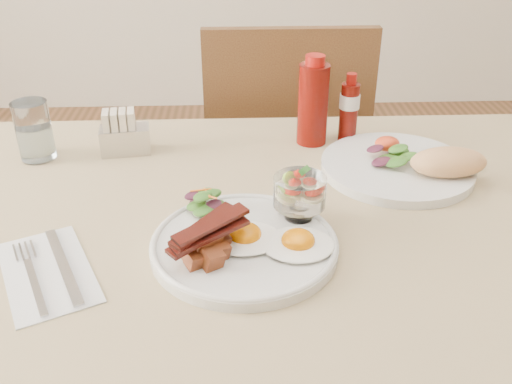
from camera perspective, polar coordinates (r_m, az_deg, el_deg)
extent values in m
cylinder|color=brown|center=(1.52, -19.43, -8.41)|extent=(0.06, 0.06, 0.71)
cube|color=brown|center=(0.94, 6.32, -3.95)|extent=(1.30, 0.85, 0.04)
cube|color=tan|center=(0.93, 6.39, -2.88)|extent=(1.33, 0.88, 0.00)
cylinder|color=brown|center=(1.69, -3.38, -7.67)|extent=(0.04, 0.04, 0.45)
cylinder|color=brown|center=(1.72, 8.78, -7.31)|extent=(0.04, 0.04, 0.45)
cylinder|color=brown|center=(1.99, -3.26, -1.39)|extent=(0.04, 0.04, 0.45)
cylinder|color=brown|center=(2.02, 7.02, -1.17)|extent=(0.04, 0.04, 0.45)
cube|color=brown|center=(1.72, 2.45, 2.50)|extent=(0.42, 0.42, 0.03)
cube|color=brown|center=(1.44, 3.27, 7.19)|extent=(0.42, 0.03, 0.46)
cylinder|color=silver|center=(0.85, -1.19, -5.41)|extent=(0.28, 0.28, 0.02)
ellipsoid|color=white|center=(0.84, 4.21, -5.21)|extent=(0.14, 0.13, 0.01)
ellipsoid|color=orange|center=(0.83, 4.23, -4.83)|extent=(0.05, 0.05, 0.03)
ellipsoid|color=white|center=(0.85, -1.11, -4.57)|extent=(0.14, 0.13, 0.01)
ellipsoid|color=orange|center=(0.84, -1.12, -4.20)|extent=(0.05, 0.05, 0.03)
cube|color=brown|center=(0.82, -5.63, -5.59)|extent=(0.03, 0.03, 0.02)
cube|color=brown|center=(0.81, -3.85, -5.84)|extent=(0.03, 0.03, 0.03)
cube|color=brown|center=(0.80, -6.12, -6.77)|extent=(0.03, 0.03, 0.02)
cube|color=brown|center=(0.83, -3.66, -4.93)|extent=(0.03, 0.03, 0.02)
cube|color=brown|center=(0.79, -4.43, -6.64)|extent=(0.03, 0.03, 0.03)
cube|color=brown|center=(0.82, -6.81, -5.67)|extent=(0.03, 0.03, 0.02)
cube|color=brown|center=(0.81, -4.49, -4.49)|extent=(0.03, 0.03, 0.02)
cube|color=brown|center=(0.80, -5.36, -5.03)|extent=(0.03, 0.03, 0.02)
cube|color=#4F130D|center=(0.80, -5.21, -4.37)|extent=(0.11, 0.10, 0.01)
cube|color=#4F130D|center=(0.79, -4.60, -4.23)|extent=(0.11, 0.08, 0.01)
cube|color=#4F130D|center=(0.80, -5.20, -3.38)|extent=(0.10, 0.10, 0.01)
cube|color=#4F130D|center=(0.79, -4.52, -3.22)|extent=(0.11, 0.09, 0.01)
ellipsoid|color=#245015|center=(0.92, -5.24, -1.66)|extent=(0.04, 0.04, 0.01)
ellipsoid|color=#245015|center=(0.92, -4.09, -1.36)|extent=(0.04, 0.03, 0.01)
ellipsoid|color=#391221|center=(0.93, -5.85, -0.96)|extent=(0.03, 0.03, 0.01)
ellipsoid|color=#245015|center=(0.90, -5.30, -1.85)|extent=(0.04, 0.03, 0.01)
ellipsoid|color=#245015|center=(0.91, -6.04, -1.37)|extent=(0.04, 0.03, 0.01)
ellipsoid|color=#391221|center=(0.91, -4.28, -1.22)|extent=(0.03, 0.03, 0.01)
ellipsoid|color=#245015|center=(0.93, -5.10, -0.13)|extent=(0.04, 0.03, 0.01)
ellipsoid|color=#245015|center=(0.92, -4.34, -0.19)|extent=(0.03, 0.03, 0.01)
ellipsoid|color=#391221|center=(0.92, -6.40, -0.35)|extent=(0.03, 0.03, 0.01)
ellipsoid|color=#245015|center=(0.90, -5.37, -0.46)|extent=(0.04, 0.03, 0.01)
ellipsoid|color=#245015|center=(0.91, -4.48, -0.15)|extent=(0.03, 0.03, 0.01)
cylinder|color=orange|center=(0.91, -4.91, -0.08)|extent=(0.01, 0.03, 0.01)
cylinder|color=orange|center=(0.92, -5.54, 0.20)|extent=(0.03, 0.00, 0.01)
cylinder|color=orange|center=(0.90, -4.79, -0.40)|extent=(0.03, 0.02, 0.01)
cylinder|color=white|center=(0.90, 4.29, -2.21)|extent=(0.05, 0.05, 0.01)
cylinder|color=white|center=(0.90, 4.32, -1.60)|extent=(0.02, 0.02, 0.02)
cylinder|color=white|center=(0.88, 4.39, 0.07)|extent=(0.08, 0.08, 0.05)
cylinder|color=#FAEDB1|center=(0.89, 3.50, -0.40)|extent=(0.02, 0.02, 0.01)
cylinder|color=#FAEDB1|center=(0.89, 5.29, -0.23)|extent=(0.02, 0.02, 0.01)
cylinder|color=#FAEDB1|center=(0.90, 4.01, 0.41)|extent=(0.02, 0.02, 0.01)
cylinder|color=#8FB637|center=(0.88, 3.53, 1.00)|extent=(0.03, 0.03, 0.01)
cone|color=red|center=(0.87, 5.38, 0.92)|extent=(0.02, 0.02, 0.02)
cone|color=red|center=(0.87, 3.81, 0.96)|extent=(0.02, 0.02, 0.02)
cone|color=red|center=(0.88, 4.24, 1.87)|extent=(0.02, 0.02, 0.02)
ellipsoid|color=#38842F|center=(0.87, 4.69, 2.06)|extent=(0.02, 0.01, 0.00)
ellipsoid|color=#38842F|center=(0.87, 5.06, 2.32)|extent=(0.02, 0.01, 0.00)
cylinder|color=silver|center=(1.11, 13.90, 2.44)|extent=(0.28, 0.28, 0.02)
ellipsoid|color=#245015|center=(1.10, 12.86, 3.16)|extent=(0.05, 0.04, 0.01)
ellipsoid|color=#245015|center=(1.12, 14.08, 3.81)|extent=(0.04, 0.03, 0.01)
ellipsoid|color=#391221|center=(1.07, 12.43, 2.99)|extent=(0.04, 0.03, 0.01)
ellipsoid|color=#245015|center=(1.07, 13.91, 2.95)|extent=(0.04, 0.03, 0.01)
ellipsoid|color=#245015|center=(1.09, 15.02, 3.46)|extent=(0.04, 0.03, 0.01)
ellipsoid|color=#391221|center=(1.10, 11.83, 4.26)|extent=(0.04, 0.03, 0.01)
ellipsoid|color=#245015|center=(1.10, 14.04, 4.23)|extent=(0.04, 0.03, 0.01)
ellipsoid|color=red|center=(1.13, 12.96, 4.50)|extent=(0.05, 0.04, 0.03)
ellipsoid|color=tan|center=(1.07, 18.72, 2.98)|extent=(0.15, 0.09, 0.05)
cylinder|color=#530904|center=(1.17, 5.71, 8.68)|extent=(0.08, 0.08, 0.16)
cylinder|color=maroon|center=(1.14, 5.94, 12.99)|extent=(0.05, 0.05, 0.02)
cylinder|color=#530904|center=(1.19, 9.25, 7.80)|extent=(0.04, 0.04, 0.12)
cylinder|color=silver|center=(1.18, 9.35, 8.95)|extent=(0.04, 0.04, 0.03)
cylinder|color=maroon|center=(1.17, 9.53, 11.08)|extent=(0.02, 0.02, 0.02)
cube|color=#B3B3B8|center=(1.17, -12.92, 5.10)|extent=(0.10, 0.07, 0.05)
cube|color=beige|center=(1.16, -14.69, 6.40)|extent=(0.02, 0.04, 0.06)
cube|color=beige|center=(1.16, -13.90, 6.48)|extent=(0.02, 0.04, 0.06)
cube|color=beige|center=(1.16, -13.10, 6.55)|extent=(0.02, 0.04, 0.06)
cube|color=beige|center=(1.16, -12.30, 6.63)|extent=(0.02, 0.04, 0.06)
cylinder|color=white|center=(1.18, -21.32, 5.73)|extent=(0.07, 0.07, 0.12)
cylinder|color=silver|center=(1.19, -21.11, 4.67)|extent=(0.06, 0.06, 0.07)
cube|color=silver|center=(0.87, -20.15, -7.49)|extent=(0.19, 0.24, 0.00)
cube|color=#B3B3B8|center=(0.87, -18.72, -6.91)|extent=(0.10, 0.18, 0.00)
cube|color=#B3B3B8|center=(0.84, -21.20, -8.77)|extent=(0.07, 0.13, 0.00)
cube|color=#B3B3B8|center=(0.91, -22.91, -5.65)|extent=(0.02, 0.04, 0.00)
cube|color=#B3B3B8|center=(0.91, -22.40, -5.53)|extent=(0.02, 0.04, 0.00)
cube|color=#B3B3B8|center=(0.91, -21.90, -5.40)|extent=(0.02, 0.04, 0.00)
cube|color=#B3B3B8|center=(0.91, -21.39, -5.28)|extent=(0.02, 0.04, 0.00)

